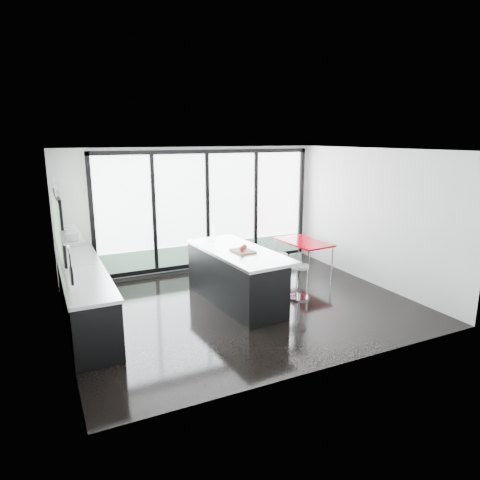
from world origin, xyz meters
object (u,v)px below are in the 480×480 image
island (235,276)px  bar_stool_near (299,282)px  bar_stool_far (278,271)px  red_table (303,256)px

island → bar_stool_near: (1.19, -0.36, -0.18)m
bar_stool_near → bar_stool_far: bearing=85.8°
island → bar_stool_near: size_ratio=3.81×
bar_stool_near → red_table: red_table is taller
bar_stool_far → red_table: size_ratio=0.54×
bar_stool_near → bar_stool_far: bar_stool_far is taller
bar_stool_far → red_table: bearing=10.5°
bar_stool_far → island: bearing=175.1°
bar_stool_near → bar_stool_far: 0.71m
island → bar_stool_near: island is taller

